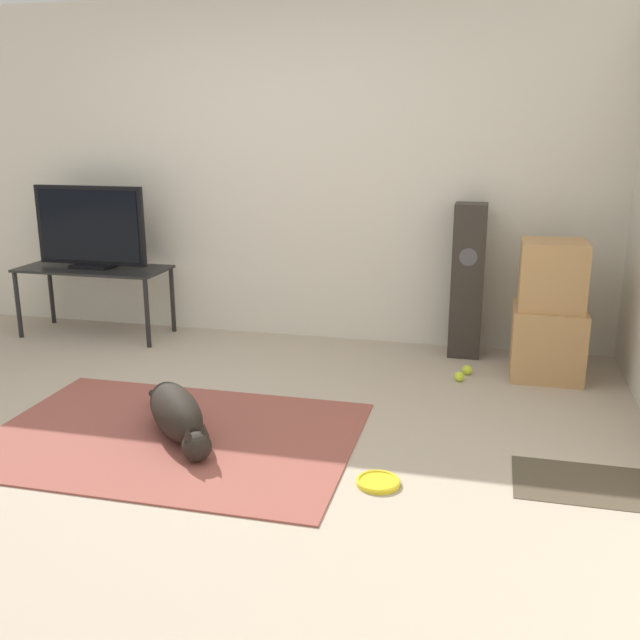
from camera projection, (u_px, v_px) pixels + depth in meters
ground_plane at (164, 439)px, 3.83m from camera, size 12.00×12.00×0.00m
wall_back at (275, 173)px, 5.46m from camera, size 8.00×0.06×2.55m
area_rug at (172, 436)px, 3.86m from camera, size 1.97×1.39×0.01m
dog at (177, 414)px, 3.81m from camera, size 0.67×0.76×0.27m
frisbee at (378, 482)px, 3.35m from camera, size 0.21×0.21×0.03m
cardboard_box_lower at (547, 342)px, 4.75m from camera, size 0.46×0.46×0.47m
cardboard_box_upper at (552, 275)px, 4.65m from camera, size 0.41×0.41×0.44m
floor_speaker at (467, 281)px, 5.10m from camera, size 0.23×0.23×1.11m
tv_stand at (94, 275)px, 5.63m from camera, size 1.17×0.50×0.55m
tv at (90, 228)px, 5.53m from camera, size 0.91×0.20×0.64m
tennis_ball_by_boxes at (467, 370)px, 4.82m from camera, size 0.07×0.07×0.07m
tennis_ball_near_speaker at (459, 376)px, 4.69m from camera, size 0.07×0.07×0.07m
door_mat at (586, 483)px, 3.36m from camera, size 0.67×0.44×0.01m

